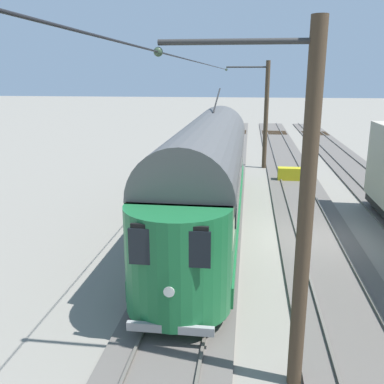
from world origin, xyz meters
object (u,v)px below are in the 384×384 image
Objects in this scene: vintage_streetcar at (208,170)px; catenary_pole_foreground at (265,113)px; catenary_pole_mid_near at (301,210)px; track_end_bumper at (294,175)px.

catenary_pole_foreground is at bearing -102.14° from vintage_streetcar.
catenary_pole_mid_near reaches higher than track_end_bumper.
vintage_streetcar is 9.41× the size of track_end_bumper.
track_end_bumper is (-1.66, -17.13, -3.16)m from catenary_pole_mid_near.
vintage_streetcar is 9.25m from track_end_bumper.
catenary_pole_foreground is 20.81m from catenary_pole_mid_near.
catenary_pole_foreground is 3.77× the size of track_end_bumper.
catenary_pole_mid_near is (-2.52, 9.08, 1.30)m from vintage_streetcar.
catenary_pole_mid_near is 17.49m from track_end_bumper.
track_end_bumper is (-1.66, 3.68, -3.16)m from catenary_pole_foreground.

